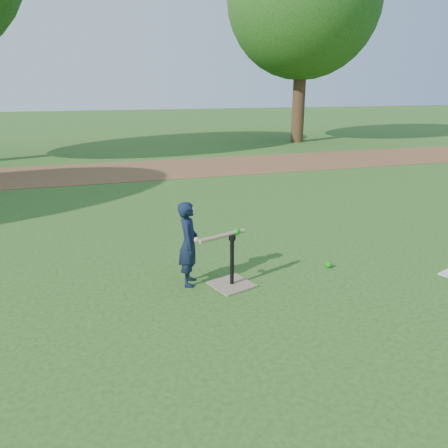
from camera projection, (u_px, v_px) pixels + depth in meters
name	position (u px, v px, depth m)	size (l,w,h in m)	color
ground	(260.00, 279.00, 5.19)	(80.00, 80.00, 0.00)	#285116
dirt_strip	(157.00, 169.00, 12.01)	(24.00, 3.00, 0.01)	brown
child	(189.00, 244.00, 4.92)	(0.36, 0.23, 0.98)	black
wiffle_ball_ground	(329.00, 265.00, 5.49)	(0.08, 0.08, 0.08)	#0D9612
batting_tee	(232.00, 276.00, 4.99)	(0.54, 0.54, 0.61)	#867255
swing_action	(223.00, 235.00, 4.79)	(0.62, 0.25, 0.08)	tan
tree_right	(304.00, 0.00, 16.38)	(5.80, 5.80, 8.21)	#382316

